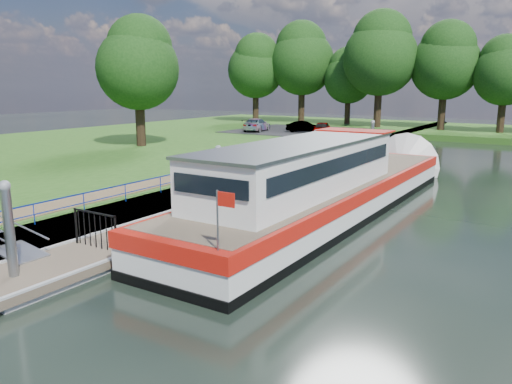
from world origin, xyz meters
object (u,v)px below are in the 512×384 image
Objects in this scene: barge at (333,187)px; car_a at (322,129)px; car_c at (257,125)px; car_b at (303,127)px; pontoon at (275,193)px.

car_a is at bearing 116.27° from barge.
barge reaches higher than car_a.
car_c reaches higher than car_a.
car_b is at bearing 119.77° from barge.
barge is 6.43× the size of car_b.
pontoon is 6.84× the size of car_c.
car_c is (-15.01, 21.92, 1.29)m from pontoon.
pontoon is 3.91m from barge.
car_a is 1.06× the size of car_b.
pontoon is at bearing -88.87° from car_a.
car_a is 0.80× the size of car_c.
car_a is 7.26m from car_c.
car_a is at bearing 109.62° from pontoon.
barge reaches higher than car_c.
barge is 4.82× the size of car_c.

